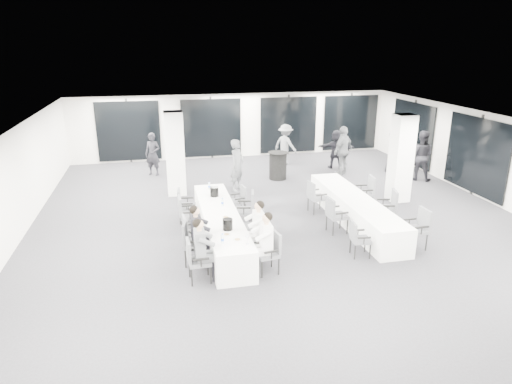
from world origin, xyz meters
TOP-DOWN VIEW (x-y plane):
  - room at (0.89, 1.11)m, footprint 14.04×16.04m
  - column_left at (-2.80, 3.20)m, footprint 0.60×0.60m
  - column_right at (4.20, 1.00)m, footprint 0.60×0.60m
  - banquet_table_main at (-1.89, -0.89)m, footprint 0.90×5.00m
  - banquet_table_side at (2.01, -0.53)m, footprint 0.90×5.00m
  - cocktail_table at (1.01, 4.18)m, footprint 0.74×0.74m
  - chair_main_left_near at (-2.72, -2.94)m, footprint 0.50×0.56m
  - chair_main_left_second at (-2.72, -2.10)m, footprint 0.63×0.66m
  - chair_main_left_mid at (-2.71, -1.31)m, footprint 0.47×0.52m
  - chair_main_left_fourth at (-2.73, -0.22)m, footprint 0.52×0.58m
  - chair_main_left_far at (-2.72, 0.58)m, footprint 0.54×0.58m
  - chair_main_right_near at (-1.05, -2.88)m, footprint 0.55×0.58m
  - chair_main_right_second at (-1.06, -2.10)m, footprint 0.53×0.56m
  - chair_main_right_mid at (-1.05, -1.31)m, footprint 0.51×0.57m
  - chair_main_right_fourth at (-1.05, -0.23)m, footprint 0.62×0.66m
  - chair_main_right_far at (-1.06, 0.84)m, footprint 0.49×0.53m
  - chair_side_left_near at (1.18, -2.55)m, footprint 0.49×0.53m
  - chair_side_left_mid at (1.17, -1.09)m, footprint 0.54×0.59m
  - chair_side_left_far at (1.17, 0.49)m, footprint 0.54×0.59m
  - chair_side_right_near at (2.85, -2.43)m, footprint 0.53×0.59m
  - chair_side_right_mid at (2.84, -0.91)m, footprint 0.63×0.66m
  - chair_side_right_far at (2.85, 0.50)m, footprint 0.58×0.63m
  - seated_guest_a at (-2.55, -2.94)m, footprint 0.50×0.38m
  - seated_guest_b at (-2.55, -2.12)m, footprint 0.50×0.38m
  - seated_guest_c at (-1.22, -2.89)m, footprint 0.50×0.38m
  - seated_guest_d at (-1.22, -2.12)m, footprint 0.50×0.38m
  - standing_guest_a at (-0.72, 3.15)m, footprint 0.93×0.95m
  - standing_guest_c at (1.89, 6.25)m, footprint 1.24×1.36m
  - standing_guest_d at (3.61, 4.23)m, footprint 1.45×1.29m
  - standing_guest_e at (5.56, 3.88)m, footprint 0.80×1.08m
  - standing_guest_f at (3.73, 5.20)m, footprint 1.75×1.04m
  - standing_guest_g at (-3.55, 5.73)m, footprint 0.85×0.79m
  - standing_guest_h at (6.14, 2.93)m, footprint 1.19×1.11m
  - ice_bucket_near at (-1.88, -2.03)m, footprint 0.24×0.24m
  - ice_bucket_far at (-1.87, 0.45)m, footprint 0.24×0.24m
  - water_bottle_a at (-2.11, -2.76)m, footprint 0.07×0.07m
  - water_bottle_b at (-1.76, -0.38)m, footprint 0.07×0.07m
  - water_bottle_c at (-1.93, 1.14)m, footprint 0.07×0.07m
  - plate_a at (-1.95, -2.32)m, footprint 0.20×0.20m
  - plate_b at (-1.76, -2.66)m, footprint 0.20×0.20m
  - plate_c at (-1.81, -1.26)m, footprint 0.21×0.21m
  - wine_glass at (-1.59, -2.90)m, footprint 0.08×0.08m

SIDE VIEW (x-z plane):
  - banquet_table_main at x=-1.89m, z-range 0.00..0.75m
  - banquet_table_side at x=2.01m, z-range 0.00..0.75m
  - chair_main_right_far at x=-1.06m, z-range 0.06..0.92m
  - chair_side_left_near at x=1.18m, z-range 0.06..0.94m
  - chair_main_left_mid at x=-2.71m, z-range 0.06..0.94m
  - chair_main_right_second at x=-1.06m, z-range 0.06..0.95m
  - cocktail_table at x=1.01m, z-range 0.01..1.03m
  - chair_main_right_near at x=-1.05m, z-range 0.07..1.02m
  - chair_side_left_far at x=1.17m, z-range 0.07..1.03m
  - chair_main_left_far at x=-2.72m, z-range 0.07..1.03m
  - chair_main_left_near at x=-2.72m, z-range 0.07..1.03m
  - chair_main_right_mid at x=-1.05m, z-range 0.07..1.04m
  - chair_side_left_mid at x=1.17m, z-range 0.07..1.06m
  - chair_main_left_fourth at x=-2.73m, z-range 0.07..1.09m
  - chair_side_right_near at x=2.85m, z-range 0.07..1.10m
  - chair_side_right_mid at x=2.84m, z-range 0.07..1.10m
  - chair_main_left_second at x=-2.72m, z-range 0.07..1.10m
  - chair_side_right_far at x=2.85m, z-range 0.07..1.10m
  - chair_main_right_fourth at x=-1.05m, z-range 0.07..1.11m
  - plate_b at x=-1.76m, z-range 0.75..0.78m
  - plate_a at x=-1.95m, z-range 0.75..0.78m
  - plate_c at x=-1.81m, z-range 0.75..0.78m
  - seated_guest_a at x=-2.55m, z-range 0.09..1.53m
  - seated_guest_b at x=-2.55m, z-range 0.09..1.53m
  - seated_guest_c at x=-1.22m, z-range 0.09..1.53m
  - seated_guest_d at x=-1.22m, z-range 0.09..1.53m
  - water_bottle_c at x=-1.93m, z-range 0.75..0.95m
  - water_bottle_b at x=-1.76m, z-range 0.75..0.96m
  - water_bottle_a at x=-2.11m, z-range 0.75..0.96m
  - ice_bucket_near at x=-1.88m, z-range 0.75..1.02m
  - ice_bucket_far at x=-1.87m, z-range 0.75..1.02m
  - standing_guest_f at x=3.73m, z-range 0.00..1.79m
  - wine_glass at x=-1.59m, z-range 0.81..1.03m
  - standing_guest_g at x=-3.55m, z-range 0.00..1.87m
  - standing_guest_c at x=1.89m, z-range 0.00..1.90m
  - standing_guest_e at x=5.56m, z-range 0.00..2.02m
  - standing_guest_a at x=-0.72m, z-range 0.00..2.03m
  - standing_guest_h at x=6.14m, z-range 0.00..2.11m
  - standing_guest_d at x=3.61m, z-range 0.00..2.15m
  - room at x=0.89m, z-range -0.03..2.81m
  - column_left at x=-2.80m, z-range 0.00..2.80m
  - column_right at x=4.20m, z-range 0.00..2.80m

